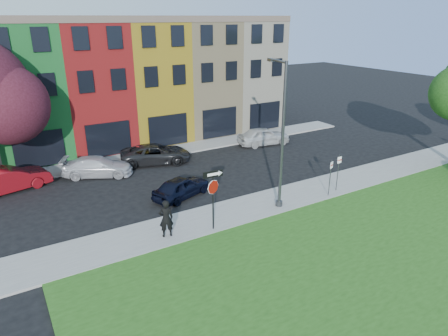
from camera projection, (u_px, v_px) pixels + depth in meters
ground at (292, 228)px, 20.98m from camera, size 120.00×120.00×0.00m
sidewalk_near at (285, 198)px, 24.32m from camera, size 40.00×3.00×0.12m
sidewalk_far at (140, 156)px, 31.57m from camera, size 40.00×2.40×0.12m
rowhouse_block at (117, 83)px, 35.03m from camera, size 30.00×10.12×10.00m
stop_sign at (213, 188)px, 19.88m from camera, size 1.05×0.13×3.22m
man at (166, 218)px, 19.66m from camera, size 0.91×0.77×1.96m
sedan_near at (181, 187)px, 24.38m from camera, size 4.14×4.95×1.33m
parked_car_red at (9, 179)px, 25.17m from camera, size 3.95×5.61×1.59m
parked_car_silver at (98, 167)px, 27.65m from camera, size 5.45×6.16×1.37m
parked_car_dark at (156, 154)px, 30.07m from camera, size 5.35×6.57×1.45m
parked_car_white at (264, 136)px, 34.40m from camera, size 3.19×5.07×1.54m
street_lamp at (281, 136)px, 21.93m from camera, size 0.93×2.53×8.19m
parking_sign_a at (331, 174)px, 24.08m from camera, size 0.31×0.15×2.29m
parking_sign_b at (338, 169)px, 24.77m from camera, size 0.32×0.08×2.36m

